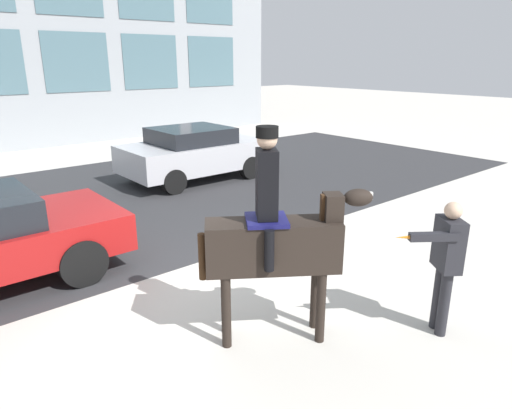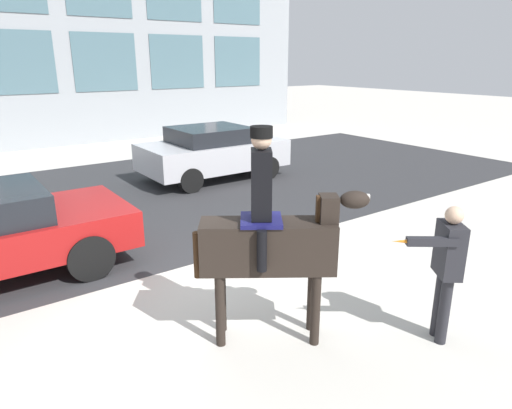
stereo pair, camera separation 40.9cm
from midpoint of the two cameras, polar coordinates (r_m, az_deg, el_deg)
ground_plane at (r=7.08m, az=-5.54°, el=-9.19°), size 80.00×80.00×0.00m
road_surface at (r=11.17m, az=-17.94°, el=0.23°), size 24.53×8.50×0.01m
mounted_horse_lead at (r=5.14m, az=4.16°, el=-4.34°), size 1.73×1.33×2.53m
pedestrian_bystander at (r=5.71m, az=24.65°, el=-6.82°), size 0.90×0.53×1.66m
street_car_far_lane at (r=12.73m, az=-4.52°, el=6.62°), size 3.91×2.07×1.44m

